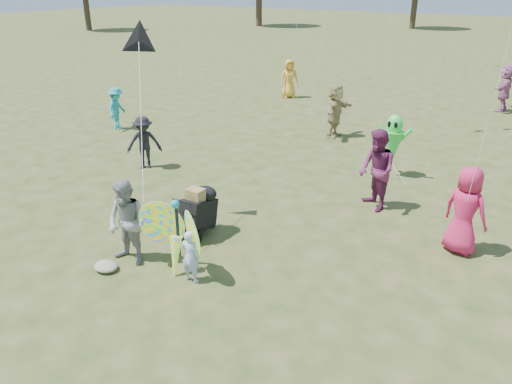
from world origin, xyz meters
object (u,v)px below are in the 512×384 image
crowd_a (465,211)px  crowd_b (144,142)px  crowd_j (505,88)px  crowd_d (335,111)px  crowd_e (377,170)px  crowd_i (117,108)px  alien_kite (393,142)px  adult_man (127,223)px  jogging_stroller (199,209)px  butterfly_kite (176,238)px  child_girl (190,256)px  crowd_g (289,79)px

crowd_a → crowd_b: (-8.76, -0.17, -0.14)m
crowd_b → crowd_j: 15.10m
crowd_d → crowd_e: bearing=-146.3°
crowd_i → crowd_d: bearing=-83.9°
crowd_d → alien_kite: (2.98, -2.52, 0.05)m
crowd_b → alien_kite: alien_kite is taller
adult_man → crowd_b: 5.34m
adult_man → jogging_stroller: adult_man is taller
crowd_a → butterfly_kite: crowd_a is taller
crowd_b → crowd_j: crowd_j is taller
crowd_e → jogging_stroller: 4.24m
child_girl → crowd_a: size_ratio=0.56×
crowd_b → butterfly_kite: size_ratio=0.88×
crowd_i → alien_kite: (9.92, 1.10, 0.21)m
child_girl → crowd_d: crowd_d is taller
crowd_j → crowd_a: bearing=6.6°
adult_man → crowd_g: size_ratio=0.97×
crowd_a → alien_kite: 4.24m
child_girl → crowd_a: crowd_a is taller
crowd_e → alien_kite: bearing=142.2°
crowd_d → crowd_e: (3.46, -4.84, 0.05)m
jogging_stroller → crowd_d: bearing=93.0°
crowd_a → butterfly_kite: bearing=59.0°
crowd_a → alien_kite: size_ratio=1.03×
adult_man → alien_kite: 7.71m
adult_man → jogging_stroller: size_ratio=1.54×
alien_kite → crowd_d: bearing=139.8°
crowd_d → crowd_i: size_ratio=1.21×
crowd_a → alien_kite: crowd_a is taller
crowd_i → alien_kite: 9.98m
crowd_b → crowd_j: (7.13, 13.31, 0.18)m
crowd_a → crowd_e: crowd_e is taller
crowd_b → jogging_stroller: 4.62m
child_girl → adult_man: 1.46m
child_girl → crowd_e: bearing=-112.7°
butterfly_kite → alien_kite: (1.42, 7.06, 0.26)m
crowd_e → crowd_g: crowd_e is taller
crowd_b → butterfly_kite: (4.65, -3.62, -0.05)m
crowd_d → jogging_stroller: (0.95, -8.23, -0.30)m
crowd_d → jogging_stroller: 8.29m
adult_man → crowd_i: size_ratio=1.11×
crowd_b → crowd_d: crowd_d is taller
child_girl → crowd_e: (1.48, 4.85, 0.46)m
adult_man → butterfly_kite: bearing=12.6°
crowd_d → crowd_e: size_ratio=0.95×
crowd_g → crowd_b: bearing=-126.3°
adult_man → crowd_b: adult_man is taller
butterfly_kite → child_girl: bearing=-13.4°
adult_man → crowd_e: crowd_e is taller
adult_man → crowd_i: 9.76m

